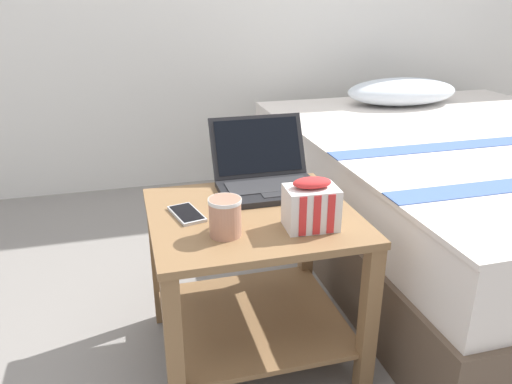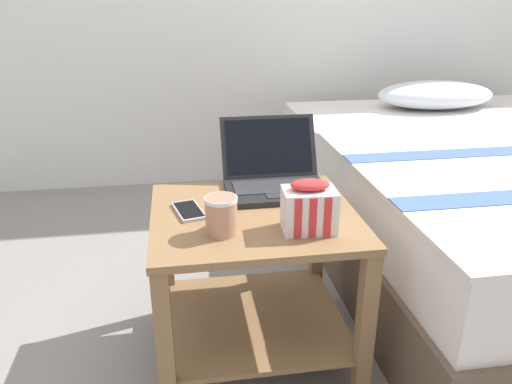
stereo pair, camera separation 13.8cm
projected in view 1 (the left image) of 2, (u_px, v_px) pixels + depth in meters
ground_plane at (253, 350)px, 1.63m from camera, size 8.00×8.00×0.00m
bed at (473, 190)px, 2.23m from camera, size 1.55×1.93×0.65m
bedside_table at (252, 265)px, 1.51m from camera, size 0.59×0.54×0.49m
laptop at (266, 175)px, 1.61m from camera, size 0.32×0.31×0.21m
mug_front_left at (226, 215)px, 1.29m from camera, size 0.09×0.12×0.10m
snack_bag at (311, 205)px, 1.33m from camera, size 0.14×0.11×0.14m
cell_phone at (187, 214)px, 1.42m from camera, size 0.10×0.15×0.01m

